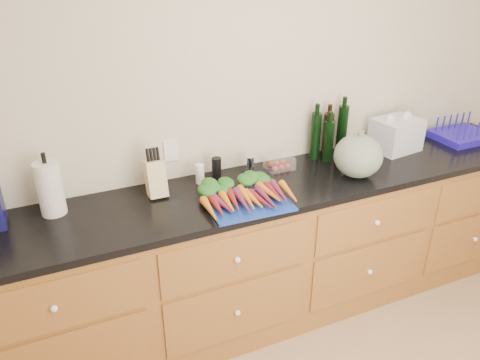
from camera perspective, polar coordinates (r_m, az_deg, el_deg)
name	(u,v)px	position (r m, az deg, el deg)	size (l,w,h in m)	color
wall_back	(262,107)	(2.90, 2.73, 8.94)	(4.10, 0.05, 2.60)	beige
cabinets	(282,250)	(3.01, 5.18, -8.47)	(3.60, 0.64, 0.90)	brown
countertop	(285,184)	(2.77, 5.53, -0.48)	(3.64, 0.62, 0.04)	black
cutting_board	(248,203)	(2.51, 0.97, -2.81)	(0.44, 0.33, 0.01)	navy
carrots	(245,195)	(2.52, 0.61, -1.80)	(0.49, 0.33, 0.06)	orange
squash	(358,156)	(2.85, 14.21, 2.86)	(0.29, 0.29, 0.26)	#5F6D5B
paper_towel	(50,189)	(2.55, -22.16, -0.97)	(0.13, 0.13, 0.28)	silver
knife_block	(156,178)	(2.60, -10.25, 0.21)	(0.10, 0.10, 0.20)	tan
grinder_salt	(200,174)	(2.71, -4.91, 0.76)	(0.05, 0.05, 0.12)	white
grinder_pepper	(217,169)	(2.74, -2.87, 1.36)	(0.06, 0.06, 0.14)	black
canister_chrome	(250,165)	(2.82, 1.26, 1.85)	(0.05, 0.05, 0.11)	silver
tomato_box	(279,163)	(2.90, 4.81, 2.12)	(0.16, 0.13, 0.08)	white
bottles	(329,135)	(3.08, 10.75, 5.40)	(0.27, 0.14, 0.32)	black
grocery_bag	(396,135)	(3.31, 18.48, 5.27)	(0.29, 0.23, 0.22)	white
dish_rack	(462,134)	(3.71, 25.43, 5.11)	(0.39, 0.31, 0.15)	#1F13AC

